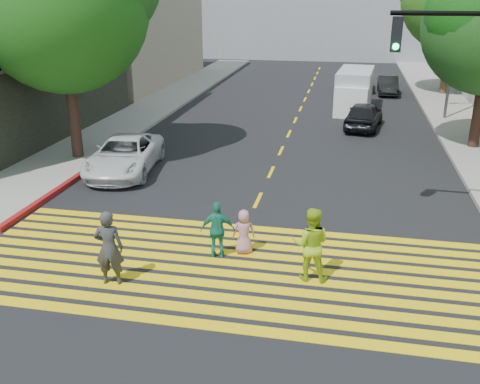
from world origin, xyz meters
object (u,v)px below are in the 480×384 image
(white_sedan, at_px, (124,155))
(pedestrian_extra, at_px, (218,230))
(dark_car_near, at_px, (364,115))
(pedestrian_child, at_px, (244,232))
(pedestrian_woman, at_px, (311,244))
(dark_car_parked, at_px, (388,85))
(pedestrian_man, at_px, (109,248))
(white_van, at_px, (354,92))
(silver_car, at_px, (360,81))

(white_sedan, bearing_deg, pedestrian_extra, -56.79)
(white_sedan, bearing_deg, dark_car_near, 37.78)
(pedestrian_child, relative_size, dark_car_near, 0.31)
(pedestrian_woman, relative_size, dark_car_near, 0.46)
(pedestrian_extra, height_order, dark_car_parked, pedestrian_extra)
(pedestrian_man, distance_m, pedestrian_woman, 4.72)
(dark_car_near, distance_m, white_van, 4.27)
(white_van, bearing_deg, pedestrian_extra, -95.27)
(pedestrian_extra, xyz_separation_m, white_van, (3.37, 19.24, 0.34))
(pedestrian_woman, height_order, white_van, white_van)
(dark_car_near, bearing_deg, pedestrian_extra, 84.54)
(pedestrian_child, distance_m, pedestrian_extra, 0.72)
(silver_car, bearing_deg, dark_car_parked, 146.70)
(pedestrian_woman, xyz_separation_m, dark_car_near, (1.46, 15.71, -0.24))
(pedestrian_extra, distance_m, white_sedan, 7.97)
(pedestrian_extra, relative_size, silver_car, 0.34)
(pedestrian_man, bearing_deg, white_van, -113.85)
(pedestrian_man, xyz_separation_m, white_sedan, (-2.99, 7.93, -0.26))
(dark_car_near, height_order, white_van, white_van)
(pedestrian_extra, distance_m, silver_car, 26.70)
(pedestrian_child, bearing_deg, white_van, -115.89)
(white_sedan, relative_size, silver_car, 1.07)
(dark_car_parked, bearing_deg, white_van, -110.71)
(white_sedan, distance_m, dark_car_near, 12.71)
(pedestrian_child, xyz_separation_m, dark_car_parked, (4.99, 24.80, -0.01))
(pedestrian_child, xyz_separation_m, white_sedan, (-5.76, 5.75, 0.06))
(white_sedan, xyz_separation_m, dark_car_near, (9.03, 8.94, 0.01))
(dark_car_near, height_order, silver_car, dark_car_near)
(pedestrian_child, xyz_separation_m, pedestrian_extra, (-0.62, -0.34, 0.15))
(dark_car_parked, bearing_deg, silver_car, 144.50)
(white_sedan, relative_size, dark_car_near, 1.22)
(pedestrian_woman, distance_m, white_sedan, 10.16)
(pedestrian_man, bearing_deg, dark_car_near, -118.89)
(pedestrian_man, xyz_separation_m, white_van, (5.51, 21.08, 0.17))
(white_sedan, height_order, dark_car_near, dark_car_near)
(silver_car, xyz_separation_m, white_van, (-0.44, -7.19, 0.45))
(white_sedan, bearing_deg, pedestrian_man, -76.24)
(pedestrian_extra, distance_m, dark_car_parked, 25.76)
(pedestrian_woman, height_order, dark_car_parked, pedestrian_woman)
(white_sedan, bearing_deg, pedestrian_woman, -48.75)
(pedestrian_child, relative_size, dark_car_parked, 0.33)
(pedestrian_child, height_order, silver_car, silver_car)
(pedestrian_woman, xyz_separation_m, white_van, (0.94, 19.93, 0.18))
(pedestrian_extra, height_order, dark_car_near, pedestrian_extra)
(pedestrian_woman, relative_size, pedestrian_child, 1.51)
(dark_car_near, bearing_deg, dark_car_parked, -90.58)
(pedestrian_man, distance_m, pedestrian_extra, 2.83)
(dark_car_parked, xyz_separation_m, white_van, (-2.24, -5.90, 0.50))
(pedestrian_man, bearing_deg, dark_car_parked, -115.23)
(pedestrian_woman, height_order, pedestrian_child, pedestrian_woman)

